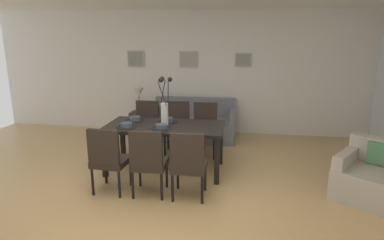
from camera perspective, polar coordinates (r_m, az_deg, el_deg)
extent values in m
plane|color=tan|center=(4.47, -4.95, -13.24)|extent=(9.00, 9.00, 0.00)
cube|color=silver|center=(7.21, 0.90, 8.18)|extent=(9.00, 0.10, 2.60)
cube|color=black|center=(5.09, -4.71, -1.13)|extent=(1.80, 0.90, 0.05)
cube|color=black|center=(5.45, 4.97, -4.16)|extent=(0.07, 0.07, 0.69)
cube|color=black|center=(5.79, -11.88, -3.30)|extent=(0.07, 0.07, 0.69)
cube|color=black|center=(4.72, 4.33, -7.13)|extent=(0.07, 0.07, 0.69)
cube|color=black|center=(5.11, -14.90, -5.88)|extent=(0.07, 0.07, 0.69)
cube|color=black|center=(4.62, -13.78, -6.97)|extent=(0.47, 0.47, 0.08)
cube|color=black|center=(4.38, -15.06, -4.64)|extent=(0.42, 0.09, 0.48)
cylinder|color=black|center=(4.80, -10.56, -8.97)|extent=(0.04, 0.04, 0.38)
cylinder|color=black|center=(4.95, -14.67, -8.47)|extent=(0.04, 0.04, 0.38)
cylinder|color=black|center=(4.48, -12.44, -10.80)|extent=(0.04, 0.04, 0.38)
cylinder|color=black|center=(4.64, -16.79, -10.17)|extent=(0.04, 0.04, 0.38)
cube|color=black|center=(6.02, -8.13, -1.72)|extent=(0.45, 0.45, 0.08)
cube|color=black|center=(6.13, -7.68, 1.10)|extent=(0.42, 0.07, 0.48)
cylinder|color=black|center=(5.98, -10.34, -4.24)|extent=(0.04, 0.04, 0.38)
cylinder|color=black|center=(5.86, -6.83, -4.47)|extent=(0.04, 0.04, 0.38)
cylinder|color=black|center=(6.32, -9.19, -3.17)|extent=(0.04, 0.04, 0.38)
cylinder|color=black|center=(6.21, -5.86, -3.37)|extent=(0.04, 0.04, 0.38)
cube|color=black|center=(4.45, -7.30, -7.50)|extent=(0.46, 0.46, 0.08)
cube|color=black|center=(4.19, -7.99, -5.14)|extent=(0.42, 0.08, 0.48)
cylinder|color=black|center=(4.68, -4.39, -9.38)|extent=(0.04, 0.04, 0.38)
cylinder|color=black|center=(4.75, -8.96, -9.11)|extent=(0.04, 0.04, 0.38)
cylinder|color=black|center=(4.34, -5.27, -11.37)|extent=(0.04, 0.04, 0.38)
cylinder|color=black|center=(4.42, -10.21, -11.03)|extent=(0.04, 0.04, 0.38)
cube|color=black|center=(5.92, -2.66, -1.86)|extent=(0.47, 0.47, 0.08)
cube|color=black|center=(6.04, -2.45, 1.01)|extent=(0.42, 0.09, 0.48)
cylinder|color=black|center=(5.84, -4.73, -4.50)|extent=(0.04, 0.04, 0.38)
cylinder|color=black|center=(5.79, -1.00, -4.61)|extent=(0.04, 0.04, 0.38)
cylinder|color=black|center=(6.19, -4.15, -3.38)|extent=(0.04, 0.04, 0.38)
cylinder|color=black|center=(6.15, -0.64, -3.48)|extent=(0.04, 0.04, 0.38)
cube|color=black|center=(4.34, -0.45, -7.98)|extent=(0.45, 0.45, 0.08)
cube|color=black|center=(4.07, -0.85, -5.59)|extent=(0.42, 0.07, 0.48)
cylinder|color=black|center=(4.58, 2.29, -9.87)|extent=(0.04, 0.04, 0.38)
cylinder|color=black|center=(4.63, -2.46, -9.61)|extent=(0.04, 0.04, 0.38)
cylinder|color=black|center=(4.24, 1.77, -11.95)|extent=(0.04, 0.04, 0.38)
cylinder|color=black|center=(4.29, -3.38, -11.63)|extent=(0.04, 0.04, 0.38)
cube|color=black|center=(5.81, 2.13, -2.17)|extent=(0.45, 0.45, 0.08)
cube|color=black|center=(5.93, 2.34, 0.75)|extent=(0.42, 0.07, 0.48)
cylinder|color=black|center=(5.72, 0.02, -4.84)|extent=(0.04, 0.04, 0.38)
cylinder|color=black|center=(5.69, 3.83, -5.00)|extent=(0.04, 0.04, 0.38)
cylinder|color=black|center=(6.08, 0.51, -3.68)|extent=(0.04, 0.04, 0.38)
cylinder|color=black|center=(6.04, 4.09, -3.83)|extent=(0.04, 0.04, 0.38)
cylinder|color=silver|center=(5.04, -4.76, 1.00)|extent=(0.11, 0.11, 0.34)
cylinder|color=black|center=(4.98, -4.14, 4.72)|extent=(0.05, 0.12, 0.37)
sphere|color=black|center=(4.96, -3.84, 7.02)|extent=(0.07, 0.07, 0.07)
cylinder|color=black|center=(5.03, -5.04, 4.81)|extent=(0.08, 0.05, 0.38)
sphere|color=black|center=(5.03, -5.18, 7.10)|extent=(0.07, 0.07, 0.07)
cylinder|color=black|center=(4.93, -5.20, 4.60)|extent=(0.15, 0.06, 0.36)
sphere|color=black|center=(4.87, -5.44, 6.86)|extent=(0.07, 0.07, 0.07)
cylinder|color=black|center=(5.05, -11.23, -1.17)|extent=(0.32, 0.32, 0.01)
cylinder|color=#475166|center=(5.04, -11.24, -0.81)|extent=(0.17, 0.17, 0.06)
cylinder|color=#3C4556|center=(5.04, -11.25, -0.64)|extent=(0.13, 0.13, 0.04)
cylinder|color=black|center=(5.42, -9.80, -0.05)|extent=(0.32, 0.32, 0.01)
cylinder|color=#475166|center=(5.41, -9.81, 0.29)|extent=(0.17, 0.17, 0.06)
cylinder|color=#3C4556|center=(5.41, -9.82, 0.44)|extent=(0.13, 0.13, 0.04)
cylinder|color=black|center=(4.89, -5.26, -1.44)|extent=(0.32, 0.32, 0.01)
cylinder|color=#475166|center=(4.88, -5.27, -1.07)|extent=(0.17, 0.17, 0.06)
cylinder|color=#3C4556|center=(4.88, -5.27, -0.90)|extent=(0.13, 0.13, 0.04)
cylinder|color=black|center=(5.27, -4.22, -0.27)|extent=(0.32, 0.32, 0.01)
cylinder|color=#475166|center=(5.27, -4.22, 0.08)|extent=(0.17, 0.17, 0.06)
cylinder|color=#3C4556|center=(5.26, -4.23, 0.24)|extent=(0.13, 0.13, 0.04)
cube|color=slate|center=(6.83, 0.21, -1.49)|extent=(1.71, 0.84, 0.42)
cube|color=slate|center=(7.06, 0.62, 2.38)|extent=(1.71, 0.16, 0.38)
cube|color=slate|center=(6.68, 7.04, 0.80)|extent=(0.10, 0.84, 0.20)
cube|color=slate|center=(6.91, -6.40, 1.27)|extent=(0.10, 0.84, 0.20)
cube|color=#3D2D23|center=(7.09, -8.97, -0.65)|extent=(0.36, 0.36, 0.52)
cylinder|color=#4C4C51|center=(7.02, -9.07, 1.72)|extent=(0.12, 0.12, 0.08)
cylinder|color=#4C4C51|center=(6.99, -9.12, 3.16)|extent=(0.02, 0.02, 0.30)
cone|color=silver|center=(6.95, -9.19, 4.77)|extent=(0.22, 0.22, 0.18)
cube|color=#ADA399|center=(4.93, 28.49, -9.76)|extent=(1.11, 1.11, 0.40)
cube|color=#ADA399|center=(5.10, 29.95, -4.67)|extent=(0.75, 0.59, 0.35)
cube|color=#ADA399|center=(4.89, 25.11, -5.90)|extent=(0.50, 0.64, 0.18)
cube|color=#4C7F56|center=(5.01, 29.65, -5.13)|extent=(0.29, 0.24, 0.30)
cube|color=#B2ADA3|center=(7.42, -9.65, 10.37)|extent=(0.38, 0.02, 0.36)
cube|color=gray|center=(7.41, -9.69, 10.36)|extent=(0.33, 0.01, 0.31)
cube|color=#B2ADA3|center=(7.14, -0.65, 10.43)|extent=(0.40, 0.02, 0.35)
cube|color=#9E9389|center=(7.13, -0.66, 10.42)|extent=(0.35, 0.01, 0.30)
cube|color=#B2ADA3|center=(7.05, 8.83, 10.21)|extent=(0.35, 0.02, 0.29)
cube|color=gray|center=(7.04, 8.83, 10.21)|extent=(0.30, 0.01, 0.24)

